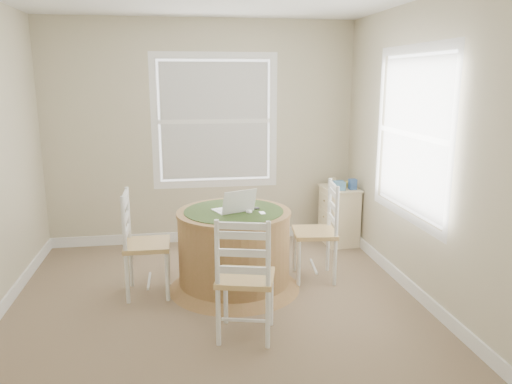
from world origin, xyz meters
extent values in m
cube|color=#846F54|center=(0.00, 0.00, -0.01)|extent=(3.60, 3.60, 0.02)
cube|color=#BEB696|center=(0.00, 1.81, 1.30)|extent=(3.60, 0.02, 2.60)
cube|color=#BEB696|center=(0.00, -1.81, 1.30)|extent=(3.60, 0.02, 2.60)
cube|color=#BEB696|center=(1.81, 0.00, 1.30)|extent=(0.02, 3.60, 2.60)
cube|color=white|center=(0.00, 1.79, 0.06)|extent=(3.60, 0.02, 0.12)
cube|color=white|center=(1.79, 0.00, 0.06)|extent=(0.02, 3.60, 0.12)
cylinder|color=#9C6F46|center=(0.20, 0.34, 0.41)|extent=(1.03, 1.03, 0.67)
cone|color=#9C6F46|center=(0.20, 0.34, 0.04)|extent=(1.23, 1.23, 0.07)
cylinder|color=#9C6F46|center=(0.20, 0.34, 0.73)|extent=(1.05, 1.05, 0.03)
cylinder|color=#354F22|center=(0.20, 0.34, 0.75)|extent=(0.91, 0.91, 0.01)
cone|color=#354F22|center=(0.20, 0.34, 0.69)|extent=(1.01, 1.01, 0.10)
cube|color=white|center=(0.19, 0.36, 0.75)|extent=(0.39, 0.33, 0.02)
cube|color=silver|center=(0.19, 0.36, 0.76)|extent=(0.30, 0.21, 0.00)
cube|color=black|center=(0.24, 0.23, 0.87)|extent=(0.33, 0.18, 0.21)
ellipsoid|color=white|center=(0.33, 0.27, 0.76)|extent=(0.07, 0.10, 0.03)
cube|color=#B7BABF|center=(0.44, 0.21, 0.75)|extent=(0.05, 0.09, 0.02)
cube|color=black|center=(0.41, 0.36, 0.76)|extent=(0.06, 0.05, 0.02)
cube|color=beige|center=(1.59, 1.46, 0.33)|extent=(0.37, 0.50, 0.66)
cube|color=beige|center=(1.59, 1.46, 0.67)|extent=(0.41, 0.53, 0.02)
cube|color=beige|center=(1.43, 1.45, 0.13)|extent=(0.03, 0.41, 0.14)
cube|color=beige|center=(1.43, 1.45, 0.34)|extent=(0.03, 0.41, 0.14)
cube|color=beige|center=(1.43, 1.45, 0.53)|extent=(0.03, 0.41, 0.14)
cube|color=#548FC0|center=(1.54, 1.36, 0.73)|extent=(0.13, 0.13, 0.10)
cube|color=#E3D350|center=(1.63, 1.48, 0.71)|extent=(0.15, 0.11, 0.06)
cube|color=#365DA3|center=(1.68, 1.35, 0.74)|extent=(0.08, 0.08, 0.12)
cylinder|color=beige|center=(1.55, 1.57, 0.73)|extent=(0.07, 0.07, 0.09)
camera|label=1|loc=(-0.29, -4.05, 1.94)|focal=35.00mm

